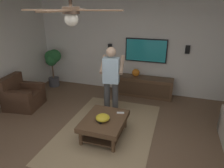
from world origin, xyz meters
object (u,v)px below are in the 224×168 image
bowl (103,118)px  potted_plant_tall (53,61)px  armchair (22,97)px  ceiling_fan (71,13)px  media_console (142,86)px  person_standing (111,78)px  wall_speaker_left (188,50)px  tv (146,50)px  remote_white (121,113)px  coffee_table (104,123)px  wall_speaker_right (110,48)px  vase_round (136,73)px  remote_black (99,122)px

bowl → potted_plant_tall: bearing=49.1°
armchair → ceiling_fan: bearing=-41.2°
armchair → bowl: (-0.62, -2.45, 0.18)m
armchair → media_console: size_ratio=0.54×
person_standing → wall_speaker_left: person_standing is taller
tv → ceiling_fan: 3.72m
bowl → remote_white: size_ratio=1.82×
potted_plant_tall → ceiling_fan: (-3.15, -2.51, 1.58)m
coffee_table → bowl: bowl is taller
bowl → remote_white: (0.37, -0.25, -0.05)m
wall_speaker_right → media_console: bearing=-103.3°
media_console → ceiling_fan: ceiling_fan is taller
armchair → bowl: size_ratio=3.34×
potted_plant_tall → wall_speaker_left: 4.03m
wall_speaker_right → ceiling_fan: bearing=-168.4°
coffee_table → wall_speaker_left: bearing=-30.6°
remote_white → wall_speaker_right: (2.18, 0.96, 0.88)m
media_console → wall_speaker_left: bearing=102.9°
armchair → wall_speaker_right: 2.79m
remote_white → vase_round: (1.97, 0.11, 0.25)m
potted_plant_tall → vase_round: 2.65m
person_standing → media_console: bearing=-30.3°
coffee_table → remote_white: (0.29, -0.25, 0.12)m
tv → vase_round: (-0.20, 0.22, -0.62)m
coffee_table → tv: (2.47, -0.36, 0.99)m
remote_white → bowl: bearing=40.1°
remote_black → wall_speaker_right: bearing=-40.1°
media_console → wall_speaker_right: wall_speaker_right is taller
media_console → remote_white: bearing=-3.4°
remote_white → tv: bearing=-108.8°
bowl → wall_speaker_left: bearing=-29.9°
remote_white → wall_speaker_left: (2.18, -1.22, 0.96)m
person_standing → remote_white: bearing=-155.3°
wall_speaker_right → remote_black: bearing=-165.8°
potted_plant_tall → tv: bearing=-82.5°
armchair → remote_white: bearing=-13.4°
tv → remote_black: size_ratio=7.86×
tv → person_standing: person_standing is taller
armchair → tv: tv is taller
media_console → potted_plant_tall: potted_plant_tall is taller
bowl → media_console: bearing=-9.1°
coffee_table → media_console: (2.22, -0.36, -0.02)m
media_console → person_standing: 1.56m
media_console → wall_speaker_left: 1.58m
coffee_table → vase_round: bearing=-3.6°
media_console → person_standing: size_ratio=1.04×
potted_plant_tall → wall_speaker_left: size_ratio=5.45×
tv → wall_speaker_left: 1.11m
tv → vase_round: bearing=-48.1°
wall_speaker_left → potted_plant_tall: bearing=95.6°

